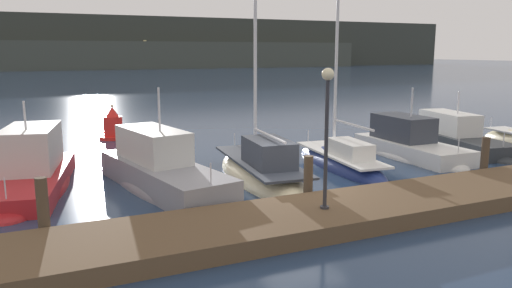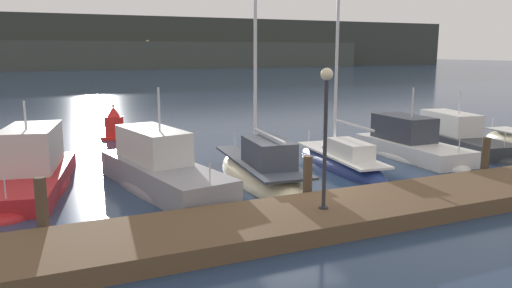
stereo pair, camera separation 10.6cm
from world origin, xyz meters
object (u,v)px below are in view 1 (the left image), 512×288
(motorboat_berth_7, at_px, (410,149))
(sailboat_berth_5, at_px, (261,175))
(motorboat_berth_3, at_px, (30,178))
(sailboat_berth_6, at_px, (340,163))
(motorboat_berth_4, at_px, (162,179))
(channel_buoy, at_px, (113,126))
(motorboat_berth_8, at_px, (456,142))
(dock_lamppost, at_px, (327,115))

(motorboat_berth_7, bearing_deg, sailboat_berth_5, -173.34)
(motorboat_berth_3, relative_size, sailboat_berth_6, 0.72)
(motorboat_berth_4, distance_m, channel_buoy, 10.61)
(motorboat_berth_4, xyz_separation_m, motorboat_berth_7, (11.14, 0.70, -0.02))
(motorboat_berth_3, height_order, sailboat_berth_5, sailboat_berth_5)
(motorboat_berth_4, distance_m, motorboat_berth_8, 14.51)
(motorboat_berth_3, xyz_separation_m, sailboat_berth_5, (7.56, -2.08, -0.19))
(motorboat_berth_4, distance_m, sailboat_berth_5, 3.56)
(motorboat_berth_3, height_order, sailboat_berth_6, sailboat_berth_6)
(sailboat_berth_5, bearing_deg, channel_buoy, 107.94)
(sailboat_berth_5, bearing_deg, motorboat_berth_3, 164.63)
(motorboat_berth_3, relative_size, motorboat_berth_8, 1.04)
(motorboat_berth_8, bearing_deg, sailboat_berth_6, -171.78)
(motorboat_berth_4, height_order, dock_lamppost, dock_lamppost)
(motorboat_berth_4, relative_size, motorboat_berth_8, 1.04)
(sailboat_berth_5, xyz_separation_m, dock_lamppost, (-0.52, -5.04, 2.77))
(dock_lamppost, bearing_deg, motorboat_berth_4, 120.16)
(sailboat_berth_6, height_order, channel_buoy, sailboat_berth_6)
(sailboat_berth_5, height_order, motorboat_berth_8, sailboat_berth_5)
(motorboat_berth_3, height_order, channel_buoy, motorboat_berth_3)
(sailboat_berth_5, bearing_deg, dock_lamppost, -95.86)
(motorboat_berth_3, height_order, dock_lamppost, dock_lamppost)
(motorboat_berth_3, bearing_deg, motorboat_berth_8, -1.90)
(motorboat_berth_4, height_order, motorboat_berth_7, motorboat_berth_4)
(sailboat_berth_5, bearing_deg, motorboat_berth_8, 7.65)
(sailboat_berth_5, xyz_separation_m, motorboat_berth_7, (7.59, 0.89, 0.15))
(motorboat_berth_7, bearing_deg, channel_buoy, 138.21)
(sailboat_berth_5, distance_m, dock_lamppost, 5.77)
(motorboat_berth_3, bearing_deg, sailboat_berth_5, -15.37)
(motorboat_berth_8, xyz_separation_m, dock_lamppost, (-11.42, -6.50, 2.66))
(sailboat_berth_5, relative_size, dock_lamppost, 2.96)
(motorboat_berth_3, bearing_deg, channel_buoy, 65.00)
(channel_buoy, height_order, dock_lamppost, dock_lamppost)
(motorboat_berth_7, xyz_separation_m, channel_buoy, (-11.08, 9.90, 0.35))
(channel_buoy, bearing_deg, motorboat_berth_8, -32.93)
(sailboat_berth_6, bearing_deg, motorboat_berth_3, 171.60)
(sailboat_berth_5, xyz_separation_m, sailboat_berth_6, (3.67, 0.42, -0.02))
(motorboat_berth_7, xyz_separation_m, motorboat_berth_8, (3.31, 0.58, -0.03))
(sailboat_berth_6, xyz_separation_m, motorboat_berth_8, (7.23, 1.04, 0.13))
(sailboat_berth_6, distance_m, channel_buoy, 12.61)
(motorboat_berth_4, height_order, channel_buoy, motorboat_berth_4)
(motorboat_berth_3, xyz_separation_m, dock_lamppost, (7.04, -7.12, 2.58))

